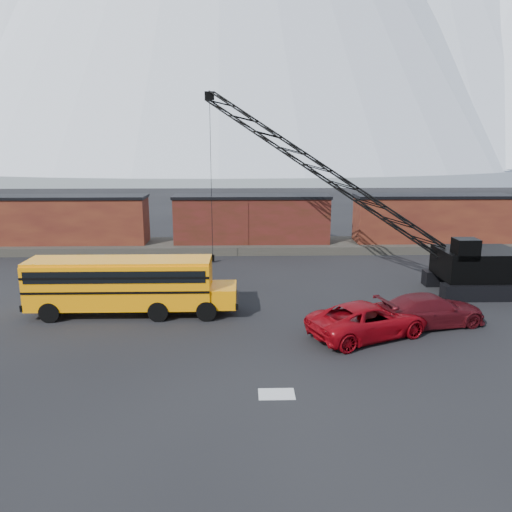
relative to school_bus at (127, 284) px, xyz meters
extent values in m
plane|color=black|center=(7.22, -5.26, -1.79)|extent=(160.00, 160.00, 0.00)
cone|color=white|center=(47.22, 314.74, 75.01)|extent=(240.00, 240.00, 160.00)
cube|color=white|center=(7.22, 334.74, 10.21)|extent=(800.00, 80.00, 24.00)
cube|color=#454139|center=(7.22, 16.74, -1.44)|extent=(120.00, 5.00, 0.70)
cube|color=#451813|center=(-8.78, 16.74, 0.91)|extent=(13.50, 2.90, 4.00)
cube|color=black|center=(-8.78, 16.74, 2.96)|extent=(13.70, 3.10, 0.25)
cube|color=black|center=(-12.98, 16.74, -0.79)|extent=(2.20, 2.40, 0.60)
cube|color=black|center=(-4.58, 16.74, -0.79)|extent=(2.20, 2.40, 0.60)
cube|color=#591A19|center=(7.22, 16.74, 0.91)|extent=(13.50, 2.90, 4.00)
cube|color=black|center=(7.22, 16.74, 2.96)|extent=(13.70, 3.10, 0.25)
cube|color=black|center=(3.02, 16.74, -0.79)|extent=(2.20, 2.40, 0.60)
cube|color=black|center=(11.42, 16.74, -0.79)|extent=(2.20, 2.40, 0.60)
cube|color=#451813|center=(23.22, 16.74, 0.91)|extent=(13.50, 2.90, 4.00)
cube|color=black|center=(23.22, 16.74, 2.96)|extent=(13.70, 3.10, 0.25)
cube|color=black|center=(19.02, 16.74, -0.79)|extent=(2.20, 2.40, 0.60)
cube|color=black|center=(27.42, 16.74, -0.79)|extent=(2.20, 2.40, 0.60)
cube|color=silver|center=(7.72, -9.26, -1.78)|extent=(1.40, 0.90, 0.02)
cube|color=orange|center=(-0.35, 0.00, 0.01)|extent=(10.00, 2.50, 2.50)
cube|color=orange|center=(5.25, 0.00, -0.69)|extent=(1.60, 2.30, 1.10)
cube|color=orange|center=(-0.35, 0.00, 1.31)|extent=(10.00, 2.30, 0.18)
cube|color=black|center=(-0.35, -1.26, 0.71)|extent=(9.60, 0.05, 0.65)
cube|color=black|center=(-0.35, 1.26, 0.71)|extent=(9.60, 0.05, 0.65)
cube|color=black|center=(6.10, 0.00, -0.99)|extent=(0.15, 2.45, 0.35)
cube|color=black|center=(-5.40, 0.00, -0.99)|extent=(0.15, 2.50, 0.35)
cylinder|color=black|center=(-3.95, -1.15, -1.24)|extent=(1.10, 0.35, 1.10)
cylinder|color=black|center=(-3.95, 1.15, -1.24)|extent=(1.10, 0.35, 1.10)
cylinder|color=black|center=(1.85, -1.15, -1.24)|extent=(1.10, 0.35, 1.10)
cylinder|color=black|center=(1.85, 1.15, -1.24)|extent=(1.10, 0.35, 1.10)
cylinder|color=black|center=(4.45, -1.15, -1.24)|extent=(1.10, 0.35, 1.10)
cylinder|color=black|center=(4.45, 1.15, -1.24)|extent=(1.10, 0.35, 1.10)
imported|color=maroon|center=(12.67, -3.51, -0.93)|extent=(6.86, 5.17, 1.73)
imported|color=#4D0D14|center=(16.32, -2.13, -0.95)|extent=(6.21, 3.69, 1.69)
cube|color=black|center=(21.37, 2.06, -1.29)|extent=(5.50, 1.00, 1.00)
cube|color=black|center=(21.37, 5.26, -1.29)|extent=(5.50, 1.00, 1.00)
cube|color=black|center=(21.37, 3.66, 0.11)|extent=(4.80, 3.60, 1.80)
cube|color=black|center=(23.37, 3.66, 0.31)|extent=(1.20, 3.80, 1.20)
cube|color=black|center=(19.97, 2.46, 1.31)|extent=(1.40, 1.20, 1.30)
cube|color=black|center=(19.97, 1.91, 1.31)|extent=(1.20, 0.06, 0.90)
cube|color=black|center=(4.02, 12.09, 10.97)|extent=(0.70, 0.50, 0.60)
cylinder|color=black|center=(4.02, 12.09, 4.59)|extent=(0.04, 0.04, 12.47)
cube|color=black|center=(4.02, 12.09, -1.44)|extent=(0.25, 0.25, 0.50)
camera|label=1|loc=(6.48, -26.76, 7.79)|focal=35.00mm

